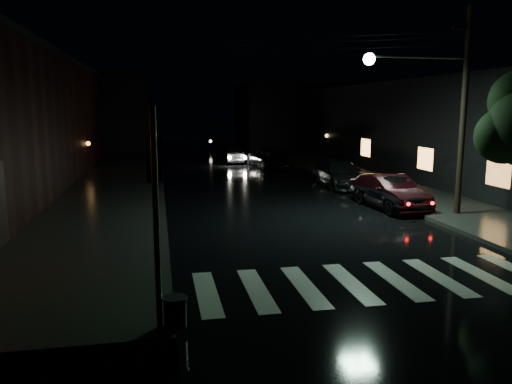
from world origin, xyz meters
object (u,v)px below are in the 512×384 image
parked_car_d (270,158)px  oncoming_car (231,155)px  parked_car_a (390,191)px  parked_car_c (339,174)px  parked_car_b (390,192)px

parked_car_d → oncoming_car: bearing=115.6°
parked_car_a → parked_car_c: 6.20m
parked_car_c → oncoming_car: 13.85m
parked_car_c → parked_car_b: bearing=-89.9°
parked_car_c → parked_car_d: (-1.80, 9.62, -0.06)m
parked_car_a → parked_car_b: 0.05m
parked_car_c → oncoming_car: parked_car_c is taller
parked_car_c → oncoming_car: size_ratio=1.28×
parked_car_a → parked_car_d: 15.92m
parked_car_c → parked_car_d: bearing=100.7°
parked_car_d → oncoming_car: size_ratio=1.23×
parked_car_a → parked_car_d: parked_car_a is taller
parked_car_a → oncoming_car: parked_car_a is taller
parked_car_b → parked_car_c: 6.17m
parked_car_a → parked_car_d: (-1.80, 15.82, -0.11)m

